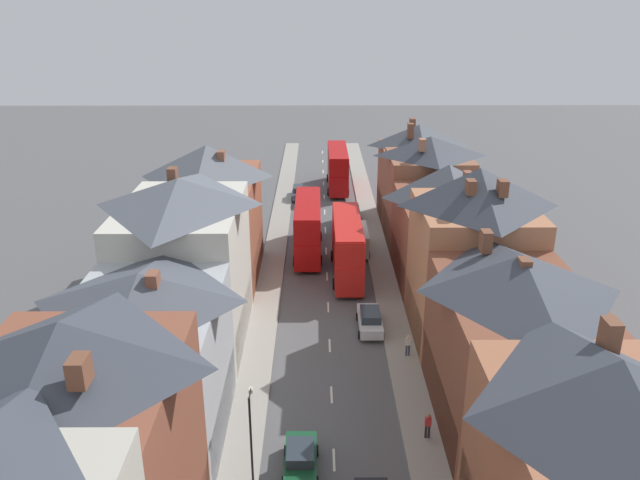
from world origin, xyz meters
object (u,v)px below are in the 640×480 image
Objects in this scene: double_decker_bus_far_approaching at (338,168)px; car_parked_left_b at (299,192)px; double_decker_bus_mid_street at (308,226)px; car_mid_black at (342,225)px; double_decker_bus_lead at (347,246)px; car_near_blue at (301,459)px; car_mid_white at (370,320)px; delivery_van at (358,239)px; car_far_grey at (352,213)px; pedestrian_mid_right at (408,344)px; pedestrian_mid_left at (428,424)px; street_lamp at (251,434)px.

double_decker_bus_far_approaching is 6.79m from car_parked_left_b.
car_mid_black is (3.61, 5.85, -1.97)m from double_decker_bus_mid_street.
car_near_blue is at bearing -98.10° from double_decker_bus_lead.
delivery_van is (0.00, 15.50, 0.50)m from car_mid_white.
car_mid_black is (0.01, -16.23, -1.97)m from double_decker_bus_far_approaching.
double_decker_bus_mid_street reaches higher than delivery_van.
car_mid_black is 4.23m from car_far_grey.
car_far_grey is at bearing 94.65° from pedestrian_mid_right.
double_decker_bus_far_approaching is 2.79× the size of car_near_blue.
car_near_blue is at bearing -122.70° from pedestrian_mid_right.
pedestrian_mid_right reaches higher than car_parked_left_b.
pedestrian_mid_right is at bearing -84.91° from double_decker_bus_far_approaching.
double_decker_bus_lead is 10.30m from car_mid_white.
car_parked_left_b is (-4.90, 11.96, -0.02)m from car_mid_black.
double_decker_bus_mid_street is at bearing 125.08° from double_decker_bus_lead.
double_decker_bus_far_approaching reaches higher than pedestrian_mid_left.
double_decker_bus_far_approaching reaches higher than delivery_van.
car_near_blue is 0.96× the size of car_far_grey.
pedestrian_mid_right is at bearing 51.63° from street_lamp.
delivery_van is at bearing 94.65° from pedestrian_mid_left.
pedestrian_mid_left reaches higher than car_parked_left_b.
street_lamp is at bearing -99.25° from car_mid_black.
car_mid_black reaches higher than car_near_blue.
pedestrian_mid_left is at bearing -86.52° from car_far_grey.
car_parked_left_b is at bearing 100.65° from car_mid_white.
double_decker_bus_mid_street is at bearing 85.54° from street_lamp.
pedestrian_mid_left is (2.29, -12.65, 0.20)m from car_mid_white.
double_decker_bus_far_approaching is 21.81m from delivery_van.
car_parked_left_b is 2.69× the size of pedestrian_mid_right.
double_decker_bus_mid_street is 16.05m from car_mid_white.
double_decker_bus_far_approaching is (0.00, 27.20, 0.00)m from double_decker_bus_lead.
car_mid_black reaches higher than car_mid_white.
car_far_grey is at bearing 79.88° from street_lamp.
double_decker_bus_lead is 1.96× the size of street_lamp.
street_lamp is at bearing -94.46° from double_decker_bus_mid_street.
car_parked_left_b is 2.69× the size of pedestrian_mid_left.
car_parked_left_b is at bearing 102.04° from double_decker_bus_lead.
pedestrian_mid_left is at bearing -85.87° from double_decker_bus_far_approaching.
car_parked_left_b is 49.20m from street_lamp.
double_decker_bus_lead is at bearing -54.92° from double_decker_bus_mid_street.
double_decker_bus_mid_street is 1.00× the size of double_decker_bus_far_approaching.
pedestrian_mid_right is (0.06, 8.75, 0.00)m from pedestrian_mid_left.
double_decker_bus_far_approaching is 2.08× the size of delivery_van.
double_decker_bus_mid_street is 31.42m from street_lamp.
double_decker_bus_far_approaching reaches higher than car_near_blue.
car_mid_white reaches higher than car_far_grey.
double_decker_bus_mid_street is at bearing -85.85° from car_parked_left_b.
street_lamp is (-2.44, -31.32, 0.43)m from double_decker_bus_mid_street.
delivery_van reaches higher than car_near_blue.
double_decker_bus_mid_street is 2.43× the size of car_mid_white.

